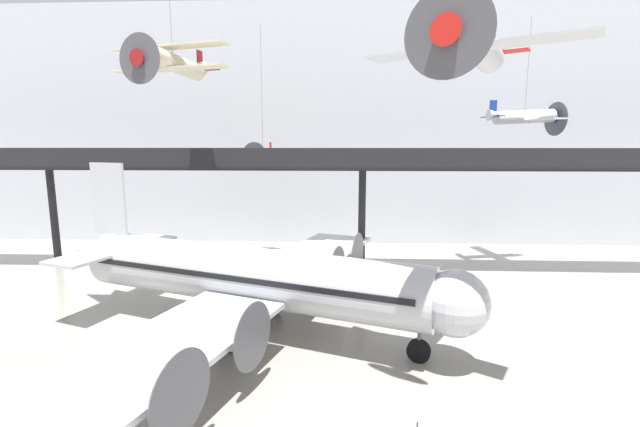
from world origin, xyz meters
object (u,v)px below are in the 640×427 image
at_px(suspended_plane_cream_biplane, 173,62).
at_px(suspended_plane_yellow_lowwing, 263,153).
at_px(suspended_plane_white_twin, 524,117).
at_px(airliner_silver_main, 246,276).
at_px(suspended_plane_silver_racer, 474,40).

relative_size(suspended_plane_cream_biplane, suspended_plane_yellow_lowwing, 0.70).
bearing_deg(suspended_plane_white_twin, suspended_plane_cream_biplane, -174.81).
bearing_deg(suspended_plane_cream_biplane, airliner_silver_main, 61.86).
bearing_deg(suspended_plane_silver_racer, airliner_silver_main, -86.50).
height_order(suspended_plane_silver_racer, suspended_plane_cream_biplane, suspended_plane_cream_biplane).
xyz_separation_m(suspended_plane_cream_biplane, suspended_plane_white_twin, (29.37, 9.17, -3.48)).
xyz_separation_m(airliner_silver_main, suspended_plane_cream_biplane, (-6.41, 6.38, 14.18)).
relative_size(airliner_silver_main, suspended_plane_silver_racer, 3.69).
bearing_deg(airliner_silver_main, suspended_plane_white_twin, 53.36).
bearing_deg(suspended_plane_yellow_lowwing, suspended_plane_cream_biplane, -15.01).
height_order(airliner_silver_main, suspended_plane_cream_biplane, suspended_plane_cream_biplane).
height_order(suspended_plane_silver_racer, suspended_plane_white_twin, suspended_plane_silver_racer).
height_order(airliner_silver_main, suspended_plane_silver_racer, suspended_plane_silver_racer).
distance_m(suspended_plane_cream_biplane, suspended_plane_white_twin, 30.96).
xyz_separation_m(suspended_plane_silver_racer, suspended_plane_cream_biplane, (-18.04, 12.50, 1.49)).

